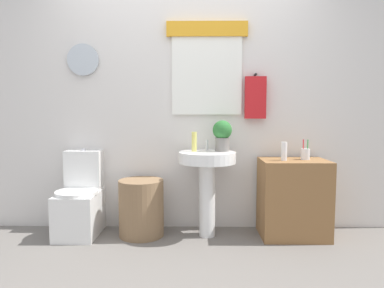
% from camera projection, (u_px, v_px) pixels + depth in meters
% --- Properties ---
extents(ground_plane, '(8.00, 8.00, 0.00)m').
position_uv_depth(ground_plane, '(179.00, 279.00, 2.39)').
color(ground_plane, slate).
extents(back_wall, '(4.40, 0.18, 2.60)m').
position_uv_depth(back_wall, '(185.00, 96.00, 3.42)').
color(back_wall, silver).
rests_on(back_wall, ground_plane).
extents(toilet, '(0.38, 0.51, 0.80)m').
position_uv_depth(toilet, '(80.00, 202.00, 3.26)').
color(toilet, white).
rests_on(toilet, ground_plane).
extents(laundry_hamper, '(0.41, 0.41, 0.52)m').
position_uv_depth(laundry_hamper, '(141.00, 208.00, 3.22)').
color(laundry_hamper, '#846647').
rests_on(laundry_hamper, ground_plane).
extents(pedestal_sink, '(0.52, 0.52, 0.78)m').
position_uv_depth(pedestal_sink, '(207.00, 173.00, 3.18)').
color(pedestal_sink, white).
rests_on(pedestal_sink, ground_plane).
extents(faucet, '(0.03, 0.03, 0.10)m').
position_uv_depth(faucet, '(207.00, 145.00, 3.28)').
color(faucet, silver).
rests_on(faucet, pedestal_sink).
extents(wooden_cabinet, '(0.60, 0.44, 0.71)m').
position_uv_depth(wooden_cabinet, '(293.00, 198.00, 3.19)').
color(wooden_cabinet, olive).
rests_on(wooden_cabinet, ground_plane).
extents(soap_bottle, '(0.05, 0.05, 0.18)m').
position_uv_depth(soap_bottle, '(194.00, 142.00, 3.21)').
color(soap_bottle, '#DBD166').
rests_on(soap_bottle, pedestal_sink).
extents(potted_plant, '(0.18, 0.18, 0.29)m').
position_uv_depth(potted_plant, '(222.00, 134.00, 3.21)').
color(potted_plant, slate).
rests_on(potted_plant, pedestal_sink).
extents(lotion_bottle, '(0.05, 0.05, 0.17)m').
position_uv_depth(lotion_bottle, '(284.00, 151.00, 3.12)').
color(lotion_bottle, white).
rests_on(lotion_bottle, wooden_cabinet).
extents(toothbrush_cup, '(0.08, 0.08, 0.18)m').
position_uv_depth(toothbrush_cup, '(305.00, 154.00, 3.17)').
color(toothbrush_cup, silver).
rests_on(toothbrush_cup, wooden_cabinet).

